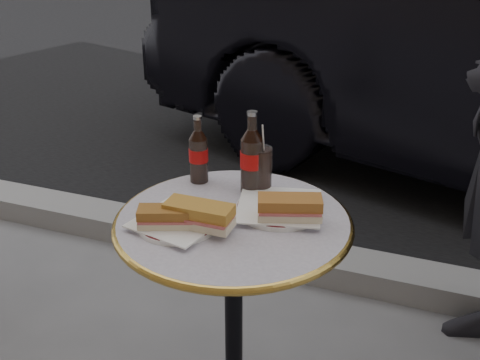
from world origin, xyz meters
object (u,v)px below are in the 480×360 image
(cola_bottle_left, at_px, (198,149))
(cola_glass, at_px, (261,169))
(plate_left, at_px, (178,223))
(plate_right, at_px, (279,209))
(cola_bottle_right, at_px, (252,152))
(bistro_table, at_px, (234,331))

(cola_bottle_left, distance_m, cola_glass, 0.19)
(plate_left, bearing_deg, plate_right, 37.32)
(plate_right, height_order, cola_bottle_right, cola_bottle_right)
(plate_right, bearing_deg, cola_bottle_right, 141.60)
(bistro_table, distance_m, cola_bottle_left, 0.53)
(cola_bottle_left, xyz_separation_m, cola_bottle_right, (0.17, -0.01, 0.02))
(cola_glass, bearing_deg, cola_bottle_right, -154.32)
(bistro_table, xyz_separation_m, cola_bottle_left, (-0.18, 0.18, 0.47))
(cola_bottle_left, relative_size, cola_glass, 1.53)
(bistro_table, bearing_deg, cola_bottle_right, 93.31)
(bistro_table, bearing_deg, plate_left, -144.70)
(bistro_table, relative_size, cola_glass, 5.60)
(cola_bottle_left, bearing_deg, cola_glass, 0.92)
(plate_right, bearing_deg, bistro_table, -140.42)
(bistro_table, distance_m, cola_glass, 0.47)
(cola_glass, bearing_deg, cola_bottle_left, -179.08)
(plate_right, xyz_separation_m, cola_bottle_right, (-0.11, 0.09, 0.11))
(bistro_table, height_order, cola_glass, cola_glass)
(bistro_table, relative_size, cola_bottle_right, 3.10)
(bistro_table, bearing_deg, cola_glass, 85.83)
(cola_bottle_right, bearing_deg, cola_glass, 25.68)
(bistro_table, xyz_separation_m, plate_right, (0.10, 0.08, 0.37))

